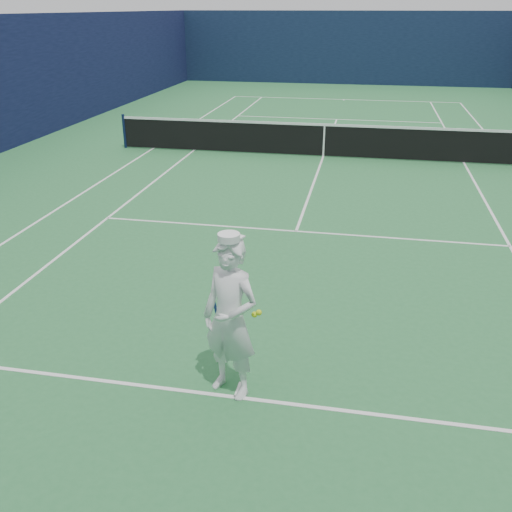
{
  "coord_description": "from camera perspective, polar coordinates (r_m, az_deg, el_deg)",
  "views": [
    {
      "loc": [
        1.28,
        -17.19,
        4.2
      ],
      "look_at": [
        -0.08,
        -10.26,
        1.11
      ],
      "focal_mm": 40.0,
      "sensor_mm": 36.0,
      "label": 1
    }
  ],
  "objects": [
    {
      "name": "tennis_player",
      "position": [
        6.46,
        -2.57,
        -6.28
      ],
      "size": [
        0.84,
        0.75,
        2.01
      ],
      "rotation": [
        0.0,
        0.0,
        -0.41
      ],
      "color": "white",
      "rests_on": "ground"
    },
    {
      "name": "tennis_net",
      "position": [
        17.61,
        6.82,
        11.57
      ],
      "size": [
        12.88,
        0.09,
        1.07
      ],
      "color": "#141E4C",
      "rests_on": "ground"
    },
    {
      "name": "court_markings",
      "position": [
        17.74,
        6.73,
        9.83
      ],
      "size": [
        11.03,
        23.83,
        0.01
      ],
      "color": "white",
      "rests_on": "ground"
    },
    {
      "name": "ground",
      "position": [
        17.74,
        6.73,
        9.82
      ],
      "size": [
        80.0,
        80.0,
        0.0
      ],
      "primitive_type": "plane",
      "color": "#2A703B",
      "rests_on": "ground"
    },
    {
      "name": "windscreen_fence",
      "position": [
        17.37,
        7.05,
        16.23
      ],
      "size": [
        20.12,
        36.12,
        4.0
      ],
      "color": "#0E1934",
      "rests_on": "ground"
    }
  ]
}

